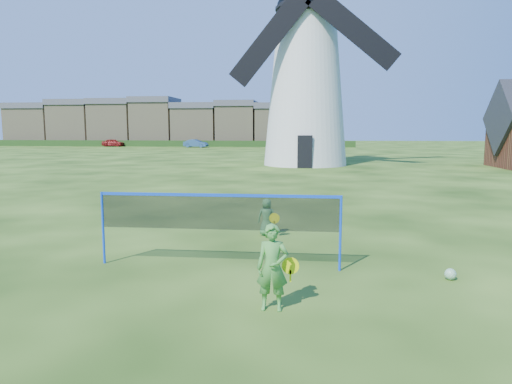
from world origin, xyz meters
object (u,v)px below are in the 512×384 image
Objects in this scene: play_ball at (450,274)px; car_left at (113,143)px; windmill at (306,77)px; player_boy at (267,217)px; car_right at (196,143)px; badminton_net at (218,213)px; player_girl at (273,267)px.

car_left is (-34.69, 65.86, 0.52)m from play_ball.
car_left is at bearing 130.67° from windmill.
player_boy is 62.03m from car_right.
player_boy is (-0.93, -25.45, -6.44)m from windmill.
car_left is at bearing 89.00° from car_right.
play_ball is 74.44m from car_left.
player_boy is at bearing -145.42° from car_left.
badminton_net is 1.36× the size of car_left.
badminton_net is at bearing 119.81° from player_girl.
badminton_net is at bearing -147.03° from car_left.
windmill is 29.78m from play_ball.
windmill reaches higher than car_left.
player_girl is (1.29, -2.22, -0.45)m from badminton_net.
car_right is (-16.25, 59.86, 0.12)m from player_boy.
player_girl is at bearing -90.74° from windmill.
play_ball is at bearing -84.28° from windmill.
player_boy is 69.69m from car_left.
windmill is 29.11m from badminton_net.
windmill reaches higher than player_boy.
player_girl reaches higher than play_ball.
badminton_net is 3.63× the size of player_girl.
car_left is 0.97× the size of car_right.
play_ball is at bearing 142.56° from player_boy.
windmill reaches higher than play_ball.
windmill is 3.87× the size of badminton_net.
player_boy is at bearing 75.98° from badminton_net.
player_girl is 67.23m from car_right.
car_right is at bearing 107.61° from play_ball.
badminton_net is 22.95× the size of play_ball.
car_right is (-15.50, 62.88, -0.51)m from badminton_net.
car_left is at bearing 114.70° from badminton_net.
player_girl is at bearing -59.86° from badminton_net.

